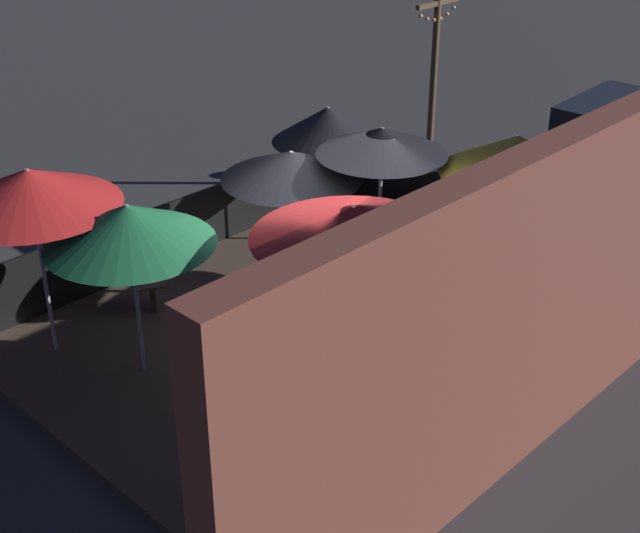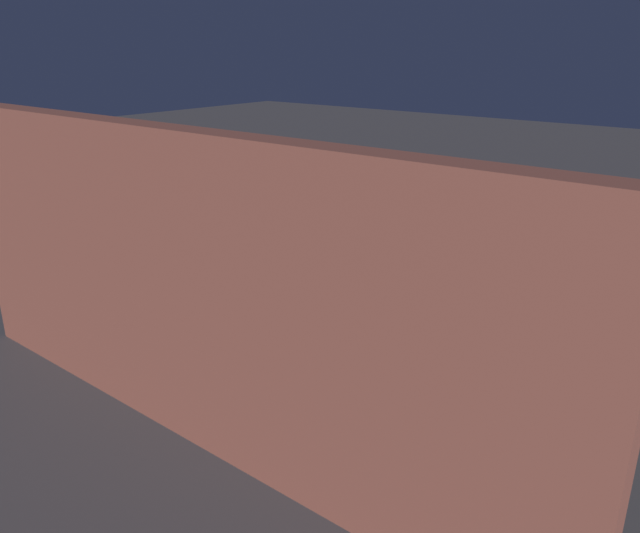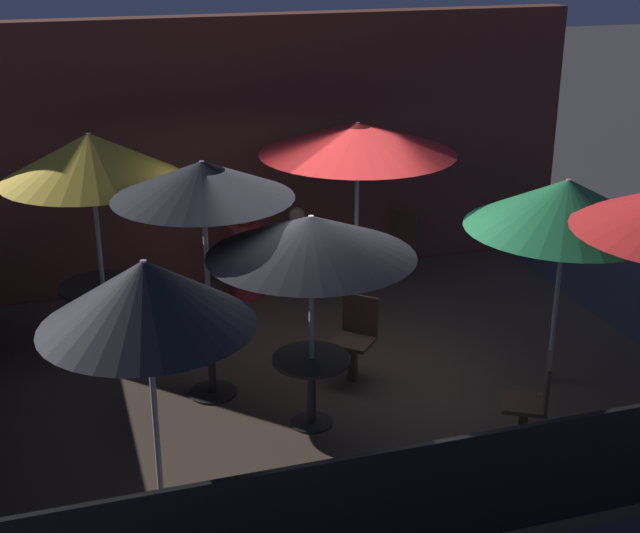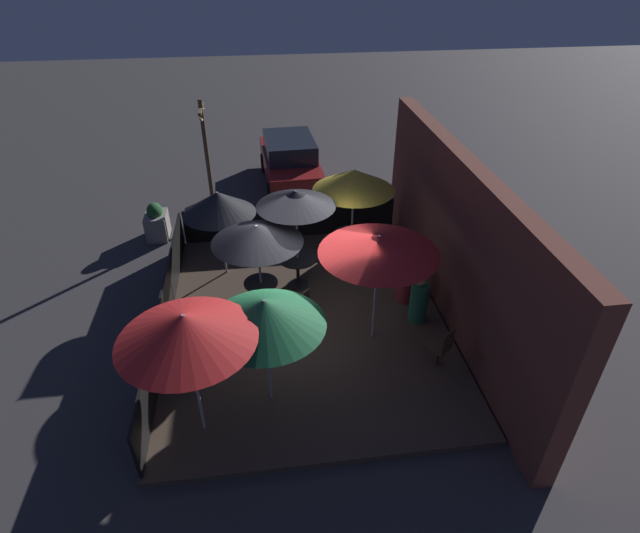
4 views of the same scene
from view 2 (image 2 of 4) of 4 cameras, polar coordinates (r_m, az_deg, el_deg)
ground_plane at (r=9.85m, az=3.61°, el=-6.71°), size 60.00×60.00×0.00m
patio_deck at (r=9.83m, az=3.61°, el=-6.39°), size 7.35×5.97×0.12m
building_wall at (r=6.94m, az=-11.55°, el=-2.58°), size 8.95×0.36×3.60m
fence_front at (r=11.98m, az=11.79°, el=0.90°), size 7.15×0.05×0.95m
fence_side_left at (r=8.31m, az=24.90°, el=-9.41°), size 0.05×5.77×0.95m
patio_umbrella_0 at (r=6.79m, az=12.20°, el=1.81°), size 1.96×1.96×2.48m
patio_umbrella_1 at (r=9.64m, az=9.21°, el=5.49°), size 1.92×1.92×2.12m
patio_umbrella_2 at (r=8.44m, az=11.08°, el=5.79°), size 1.75×1.75×2.47m
patio_umbrella_3 at (r=11.09m, az=-2.98°, el=7.80°), size 2.00×2.00×2.22m
patio_umbrella_4 at (r=8.54m, az=-5.69°, el=5.96°), size 2.30×2.30×2.43m
patio_umbrella_5 at (r=9.78m, az=19.74°, el=4.67°), size 1.70×1.70×2.19m
patio_umbrella_6 at (r=12.25m, az=-1.22°, el=10.26°), size 2.13×2.13×2.48m
dining_table_0 at (r=7.44m, az=11.29°, el=-10.15°), size 0.98×0.98×0.76m
dining_table_1 at (r=10.07m, az=8.78°, el=-2.09°), size 0.75×0.75×0.71m
dining_table_2 at (r=8.98m, az=10.38°, el=-4.56°), size 0.91×0.91×0.78m
patio_chair_0 at (r=9.85m, az=2.91°, el=-2.77°), size 0.57×0.57×0.91m
patio_chair_1 at (r=11.78m, az=3.76°, el=1.10°), size 0.55×0.55×0.92m
patio_chair_2 at (r=9.17m, az=-14.68°, el=-5.22°), size 0.56×0.56×0.91m
patron_0 at (r=8.16m, az=-8.45°, el=-8.03°), size 0.53×0.53×1.12m
patron_1 at (r=7.73m, az=-4.44°, el=-9.26°), size 0.59×0.59×1.20m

